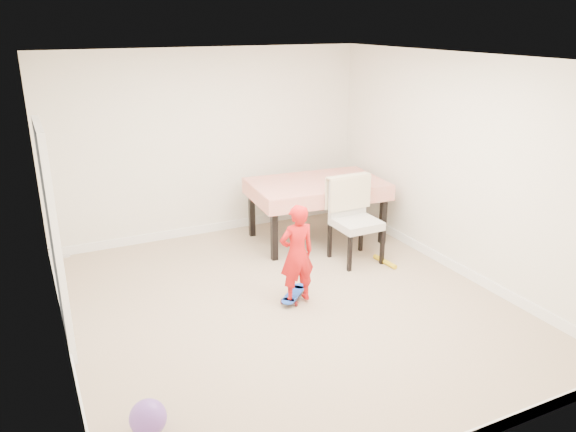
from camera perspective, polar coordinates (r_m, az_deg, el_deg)
name	(u,v)px	position (r m, az deg, el deg)	size (l,w,h in m)	color
ground	(288,305)	(6.20, -0.03, -9.01)	(5.00, 5.00, 0.00)	tan
ceiling	(288,60)	(5.46, -0.03, 15.54)	(4.50, 5.00, 0.04)	silver
wall_back	(210,144)	(7.93, -7.92, 7.24)	(4.50, 0.04, 2.60)	silver
wall_front	(457,292)	(3.77, 16.76, -7.42)	(4.50, 0.04, 2.60)	silver
wall_left	(52,224)	(5.18, -22.84, -0.76)	(0.04, 5.00, 2.60)	silver
wall_right	(458,167)	(6.93, 16.88, 4.80)	(0.04, 5.00, 2.60)	silver
door	(55,242)	(5.55, -22.63, -2.44)	(0.10, 0.94, 2.11)	white
baseboard_back	(214,227)	(8.29, -7.55, -1.16)	(4.50, 0.02, 0.12)	white
baseboard_left	(70,350)	(5.69, -21.29, -12.57)	(0.02, 5.00, 0.12)	white
baseboard_right	(449,263)	(7.33, 16.00, -4.60)	(0.02, 5.00, 0.12)	white
dining_table	(316,211)	(7.82, 2.90, 0.55)	(1.79, 1.12, 0.85)	#AF1C09
dining_chair	(357,221)	(7.12, 6.98, -0.50)	(0.59, 0.67, 1.08)	white
skateboard	(294,296)	(6.29, 0.60, -8.14)	(0.52, 0.19, 0.08)	blue
child	(297,257)	(6.00, 0.91, -4.17)	(0.40, 0.26, 1.10)	red
balloon	(148,418)	(4.56, -14.03, -19.27)	(0.28, 0.28, 0.28)	#764BB4
foam_toy	(385,262)	(7.26, 9.81, -4.59)	(0.06, 0.06, 0.40)	gold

